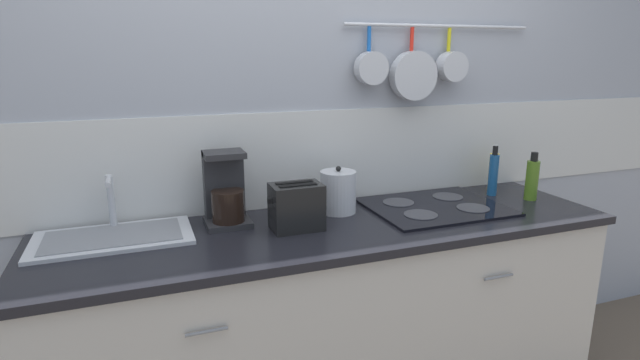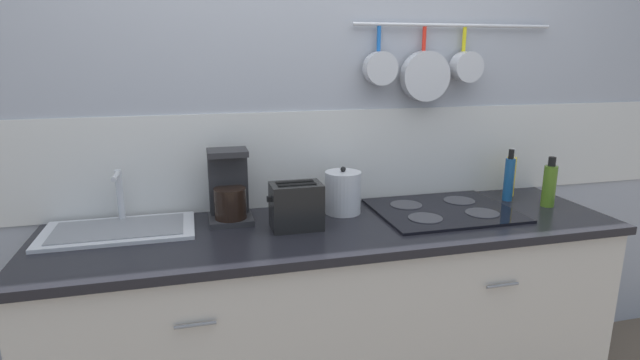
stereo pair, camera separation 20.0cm
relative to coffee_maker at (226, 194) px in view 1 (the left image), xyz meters
The scene contains 11 objects.
wall_back 0.52m from the coffee_maker, 22.95° to the left, with size 7.20×0.16×2.60m.
cabinet_base 0.76m from the coffee_maker, 23.45° to the right, with size 2.36×0.63×0.88m.
countertop 0.48m from the coffee_maker, 23.45° to the right, with size 2.40×0.65×0.03m.
sink_basin 0.46m from the coffee_maker, behind, with size 0.59×0.32×0.23m.
coffee_maker is the anchor object (origin of this frame).
toaster 0.31m from the coffee_maker, 33.66° to the right, with size 0.22×0.14×0.19m.
kettle 0.50m from the coffee_maker, ahead, with size 0.16×0.16×0.21m.
cooktop 0.96m from the coffee_maker, ahead, with size 0.61×0.50×0.01m.
bottle_hot_sauce 1.33m from the coffee_maker, ahead, with size 0.05×0.05×0.25m.
bottle_dish_soap 1.39m from the coffee_maker, ahead, with size 0.05×0.05×0.24m.
bottle_cooking_wine 1.47m from the coffee_maker, ahead, with size 0.06×0.06×0.24m.
Camera 1 is at (-0.75, -1.82, 1.61)m, focal length 28.00 mm.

